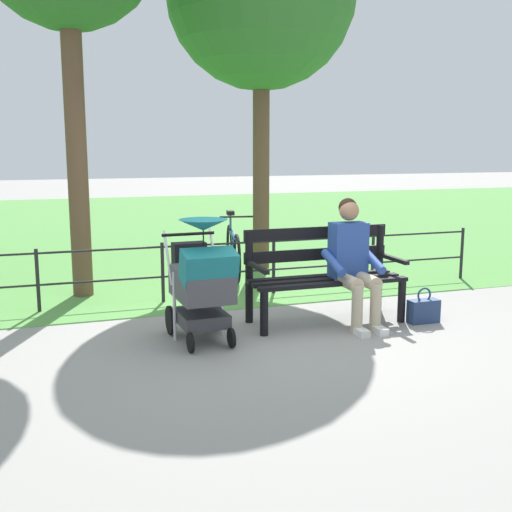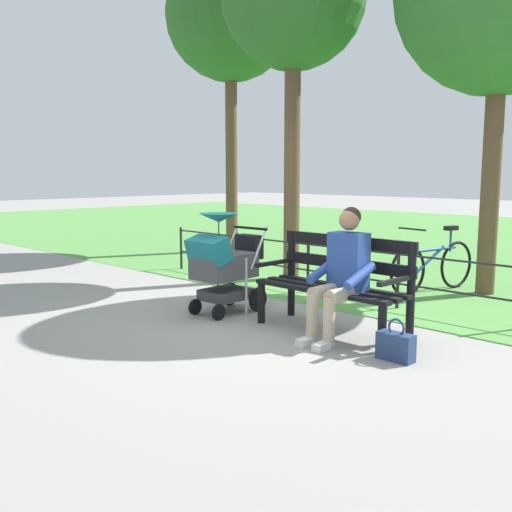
{
  "view_description": "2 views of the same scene",
  "coord_description": "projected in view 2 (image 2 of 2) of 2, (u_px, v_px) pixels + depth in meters",
  "views": [
    {
      "loc": [
        1.94,
        5.66,
        1.8
      ],
      "look_at": [
        0.11,
        0.25,
        0.79
      ],
      "focal_mm": 44.0,
      "sensor_mm": 36.0,
      "label": 1
    },
    {
      "loc": [
        -4.21,
        4.57,
        1.6
      ],
      "look_at": [
        0.08,
        0.21,
        0.72
      ],
      "focal_mm": 40.73,
      "sensor_mm": 36.0,
      "label": 2
    }
  ],
  "objects": [
    {
      "name": "bicycle",
      "position": [
        433.0,
        265.0,
        7.79
      ],
      "size": [
        0.48,
        1.64,
        0.89
      ],
      "color": "black",
      "rests_on": "ground"
    },
    {
      "name": "tree_far_right",
      "position": [
        231.0,
        17.0,
        11.36
      ],
      "size": [
        2.57,
        2.57,
        5.95
      ],
      "color": "brown",
      "rests_on": "ground"
    },
    {
      "name": "stroller",
      "position": [
        224.0,
        262.0,
        6.58
      ],
      "size": [
        0.54,
        0.91,
        1.15
      ],
      "color": "black",
      "rests_on": "ground"
    },
    {
      "name": "ground_plane",
      "position": [
        274.0,
        319.0,
        6.37
      ],
      "size": [
        60.0,
        60.0,
        0.0
      ],
      "primitive_type": "plane",
      "color": "gray"
    },
    {
      "name": "handbag",
      "position": [
        396.0,
        346.0,
        4.97
      ],
      "size": [
        0.32,
        0.14,
        0.37
      ],
      "color": "navy",
      "rests_on": "ground"
    },
    {
      "name": "park_bench",
      "position": [
        336.0,
        280.0,
        5.86
      ],
      "size": [
        1.6,
        0.61,
        0.96
      ],
      "color": "black",
      "rests_on": "ground"
    },
    {
      "name": "park_fence",
      "position": [
        350.0,
        267.0,
        7.31
      ],
      "size": [
        6.88,
        0.04,
        0.7
      ],
      "color": "black",
      "rests_on": "ground"
    },
    {
      "name": "person_on_bench",
      "position": [
        341.0,
        270.0,
        5.53
      ],
      "size": [
        0.53,
        0.74,
        1.28
      ],
      "color": "tan",
      "rests_on": "ground"
    }
  ]
}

